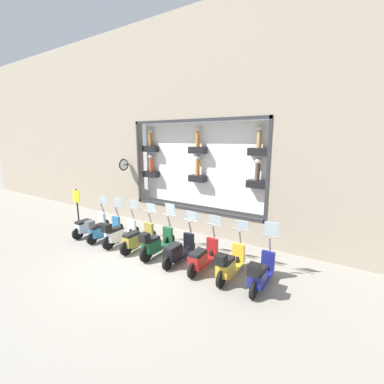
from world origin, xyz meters
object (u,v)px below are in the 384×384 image
(scooter_navy_0, at_px, (260,273))
(scooter_green_4, at_px, (156,243))
(scooter_white_6, at_px, (118,233))
(shop_sign_post, at_px, (77,207))
(scooter_red_2, at_px, (202,257))
(scooter_olive_5, at_px, (137,238))
(scooter_black_3, at_px, (178,251))
(scooter_silver_8, at_px, (89,226))
(scooter_yellow_1, at_px, (229,264))
(scooter_teal_7, at_px, (102,229))

(scooter_navy_0, relative_size, scooter_green_4, 0.99)
(scooter_white_6, distance_m, shop_sign_post, 3.17)
(scooter_navy_0, xyz_separation_m, scooter_red_2, (0.06, 1.83, -0.04))
(scooter_olive_5, bearing_deg, scooter_white_6, 93.81)
(scooter_black_3, height_order, scooter_silver_8, scooter_black_3)
(scooter_yellow_1, bearing_deg, shop_sign_post, 86.97)
(scooter_navy_0, xyz_separation_m, scooter_yellow_1, (0.00, 0.92, 0.01))
(scooter_red_2, bearing_deg, scooter_black_3, 90.18)
(scooter_black_3, distance_m, scooter_silver_8, 4.59)
(scooter_silver_8, distance_m, shop_sign_post, 1.43)
(scooter_yellow_1, xyz_separation_m, scooter_teal_7, (-0.01, 5.50, -0.01))
(scooter_silver_8, bearing_deg, shop_sign_post, 74.60)
(scooter_red_2, xyz_separation_m, scooter_silver_8, (-0.00, 5.50, -0.00))
(scooter_red_2, height_order, shop_sign_post, shop_sign_post)
(shop_sign_post, bearing_deg, scooter_olive_5, -94.88)
(scooter_silver_8, bearing_deg, scooter_red_2, -89.98)
(scooter_olive_5, bearing_deg, scooter_navy_0, -90.83)
(scooter_green_4, distance_m, scooter_white_6, 1.83)
(scooter_yellow_1, height_order, scooter_olive_5, scooter_olive_5)
(scooter_navy_0, xyz_separation_m, shop_sign_post, (0.41, 8.60, 0.51))
(scooter_black_3, distance_m, scooter_olive_5, 1.83)
(scooter_red_2, relative_size, scooter_white_6, 1.00)
(scooter_silver_8, bearing_deg, scooter_teal_7, -94.10)
(scooter_black_3, bearing_deg, scooter_yellow_1, -91.79)
(scooter_green_4, bearing_deg, scooter_silver_8, 89.28)
(scooter_silver_8, bearing_deg, scooter_green_4, -90.72)
(scooter_red_2, bearing_deg, scooter_green_4, 91.50)
(scooter_olive_5, xyz_separation_m, scooter_white_6, (-0.06, 0.92, 0.04))
(scooter_navy_0, relative_size, scooter_yellow_1, 1.00)
(scooter_red_2, distance_m, scooter_green_4, 1.84)
(scooter_yellow_1, relative_size, scooter_olive_5, 1.00)
(scooter_navy_0, height_order, scooter_red_2, scooter_navy_0)
(scooter_green_4, distance_m, scooter_olive_5, 0.92)
(scooter_black_3, bearing_deg, scooter_teal_7, 91.01)
(scooter_navy_0, height_order, scooter_olive_5, scooter_navy_0)
(scooter_yellow_1, bearing_deg, scooter_olive_5, 89.00)
(scooter_teal_7, relative_size, shop_sign_post, 0.99)
(scooter_teal_7, relative_size, scooter_silver_8, 1.00)
(scooter_yellow_1, bearing_deg, scooter_red_2, 86.24)
(scooter_yellow_1, bearing_deg, scooter_navy_0, -90.13)
(scooter_teal_7, distance_m, shop_sign_post, 2.28)
(scooter_white_6, xyz_separation_m, shop_sign_post, (0.40, 3.10, 0.50))
(scooter_navy_0, distance_m, shop_sign_post, 8.63)
(scooter_black_3, xyz_separation_m, scooter_green_4, (-0.05, 0.92, 0.08))
(scooter_yellow_1, distance_m, scooter_silver_8, 6.42)
(scooter_teal_7, bearing_deg, shop_sign_post, 79.25)
(scooter_navy_0, distance_m, scooter_green_4, 3.67)
(scooter_white_6, distance_m, scooter_teal_7, 0.92)
(scooter_navy_0, bearing_deg, scooter_green_4, 89.77)
(scooter_black_3, bearing_deg, scooter_olive_5, 89.79)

